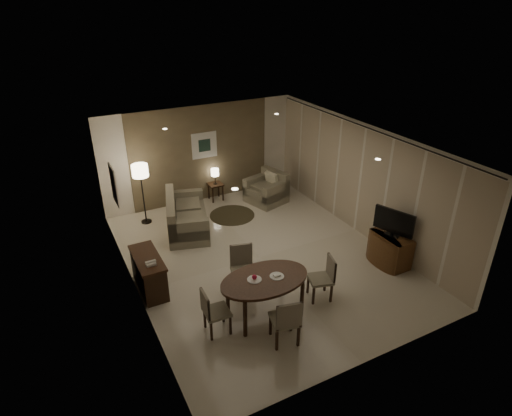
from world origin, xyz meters
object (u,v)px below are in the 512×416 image
tv_cabinet (390,249)px  sofa (187,214)px  chair_right (320,279)px  side_table (216,192)px  armchair (266,188)px  floor_lamp (143,194)px  console_desk (149,273)px  chair_far (243,271)px  dining_table (264,296)px  chair_near (285,319)px  chair_left (217,311)px

tv_cabinet → sofa: sofa is taller
chair_right → side_table: chair_right is taller
sofa → armchair: 2.57m
floor_lamp → tv_cabinet: bearing=-45.6°
chair_right → armchair: (1.15, 4.25, -0.01)m
armchair → console_desk: bearing=-74.3°
chair_far → tv_cabinet: bearing=5.3°
sofa → side_table: (1.31, 1.29, -0.20)m
sofa → floor_lamp: bearing=59.6°
dining_table → chair_near: (-0.03, -0.76, 0.08)m
chair_far → chair_left: size_ratio=1.10×
chair_right → armchair: size_ratio=0.91×
chair_far → sofa: (-0.15, 2.89, -0.03)m
chair_near → chair_far: bearing=-76.2°
floor_lamp → chair_far: bearing=-75.5°
sofa → floor_lamp: floor_lamp is taller
chair_right → armchair: chair_right is taller
chair_far → sofa: bearing=108.1°
dining_table → chair_left: bearing=-178.2°
dining_table → chair_near: 0.77m
sofa → chair_near: bearing=-161.8°
chair_near → console_desk: bearing=-43.2°
chair_far → armchair: 4.14m
chair_near → chair_far: chair_far is taller
tv_cabinet → side_table: bearing=114.0°
dining_table → chair_far: 0.78m
dining_table → armchair: (2.32, 4.17, 0.04)m
tv_cabinet → sofa: (-3.42, 3.46, 0.09)m
chair_right → floor_lamp: 5.12m
chair_near → chair_right: 1.38m
tv_cabinet → chair_far: (-3.27, 0.57, 0.13)m
chair_left → side_table: chair_left is taller
chair_near → chair_left: 1.17m
chair_left → side_table: (2.05, 4.98, -0.19)m
chair_far → floor_lamp: floor_lamp is taller
console_desk → side_table: bearing=49.5°
sofa → chair_far: bearing=-161.0°
console_desk → chair_near: size_ratio=1.28×
chair_near → chair_left: (-0.92, 0.73, -0.03)m
console_desk → floor_lamp: size_ratio=0.76×
chair_right → chair_far: bearing=-108.6°
armchair → floor_lamp: 3.38m
tv_cabinet → dining_table: bearing=-176.4°
sofa → armchair: size_ratio=1.95×
dining_table → chair_far: (-0.05, 0.77, 0.09)m
dining_table → chair_right: chair_right is taller
chair_far → floor_lamp: bearing=119.7°
sofa → side_table: sofa is taller
dining_table → chair_left: (-0.95, -0.03, 0.04)m
chair_left → chair_right: 2.12m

